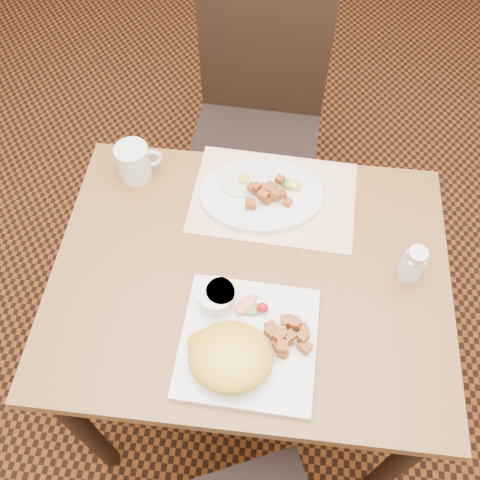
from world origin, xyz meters
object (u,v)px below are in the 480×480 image
(chair_far, at_px, (258,115))
(plate_oval, at_px, (262,195))
(plate_square, at_px, (248,342))
(coffee_mug, at_px, (135,162))
(salt_shaker, at_px, (413,264))
(table, at_px, (250,295))

(chair_far, distance_m, plate_oval, 0.56)
(plate_square, height_order, coffee_mug, coffee_mug)
(plate_square, xyz_separation_m, coffee_mug, (-0.33, 0.43, 0.04))
(plate_oval, distance_m, salt_shaker, 0.39)
(chair_far, bearing_deg, plate_square, 96.44)
(chair_far, xyz_separation_m, plate_oval, (0.05, -0.51, 0.22))
(coffee_mug, bearing_deg, plate_square, -52.37)
(table, bearing_deg, chair_far, 93.60)
(salt_shaker, relative_size, coffee_mug, 0.89)
(table, height_order, chair_far, chair_far)
(table, height_order, coffee_mug, coffee_mug)
(table, xyz_separation_m, plate_square, (0.01, -0.17, 0.12))
(plate_square, relative_size, salt_shaker, 2.80)
(plate_square, bearing_deg, chair_far, 93.71)
(table, height_order, plate_square, plate_square)
(chair_far, xyz_separation_m, coffee_mug, (-0.27, -0.47, 0.26))
(chair_far, relative_size, plate_square, 3.46)
(plate_oval, bearing_deg, table, -91.53)
(chair_far, height_order, salt_shaker, chair_far)
(table, bearing_deg, coffee_mug, 141.07)
(plate_square, distance_m, coffee_mug, 0.54)
(table, distance_m, plate_square, 0.21)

